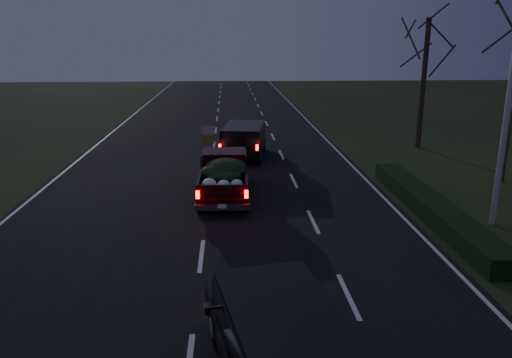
{
  "coord_description": "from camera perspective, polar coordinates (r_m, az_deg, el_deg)",
  "views": [
    {
      "loc": [
        0.8,
        -13.01,
        5.91
      ],
      "look_at": [
        1.73,
        3.32,
        1.3
      ],
      "focal_mm": 35.0,
      "sensor_mm": 36.0,
      "label": 1
    }
  ],
  "objects": [
    {
      "name": "ground",
      "position": [
        14.31,
        -6.26,
        -8.75
      ],
      "size": [
        120.0,
        120.0,
        0.0
      ],
      "primitive_type": "plane",
      "color": "black",
      "rests_on": "ground"
    },
    {
      "name": "rear_suv",
      "position": [
        8.93,
        2.96,
        -17.71
      ],
      "size": [
        2.75,
        4.86,
        1.32
      ],
      "rotation": [
        0.0,
        0.0,
        0.19
      ],
      "color": "black",
      "rests_on": "ground"
    },
    {
      "name": "pickup_truck",
      "position": [
        19.16,
        -3.71,
        0.63
      ],
      "size": [
        1.89,
        4.75,
        2.47
      ],
      "rotation": [
        0.0,
        0.0,
        -0.02
      ],
      "color": "#320609",
      "rests_on": "ground"
    },
    {
      "name": "road_asphalt",
      "position": [
        14.31,
        -6.26,
        -8.72
      ],
      "size": [
        14.0,
        120.0,
        0.02
      ],
      "primitive_type": "cube",
      "color": "black",
      "rests_on": "ground"
    },
    {
      "name": "lead_suv",
      "position": [
        25.67,
        -1.41,
        4.77
      ],
      "size": [
        2.63,
        4.96,
        1.36
      ],
      "rotation": [
        0.0,
        0.0,
        -0.15
      ],
      "color": "black",
      "rests_on": "ground"
    },
    {
      "name": "hedge_row",
      "position": [
        18.35,
        19.35,
        -2.98
      ],
      "size": [
        1.0,
        10.0,
        0.6
      ],
      "primitive_type": "cube",
      "color": "black",
      "rests_on": "ground"
    },
    {
      "name": "bare_tree_far",
      "position": [
        29.06,
        18.87,
        13.59
      ],
      "size": [
        3.6,
        3.6,
        7.0
      ],
      "color": "black",
      "rests_on": "ground"
    }
  ]
}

